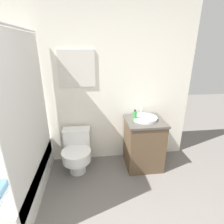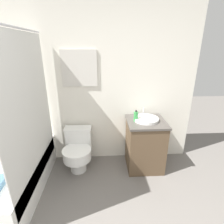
# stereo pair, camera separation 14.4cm
# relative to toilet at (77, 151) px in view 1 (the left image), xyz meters

# --- Properties ---
(wall_back) EXTENTS (3.36, 0.07, 2.50)m
(wall_back) POSITION_rel_toilet_xyz_m (0.12, 0.31, 0.93)
(wall_back) COLOR silver
(wall_back) RESTS_ON ground_plane
(shower_area) EXTENTS (0.64, 1.44, 1.98)m
(shower_area) POSITION_rel_toilet_xyz_m (-0.72, -0.44, -0.05)
(shower_area) COLOR white
(shower_area) RESTS_ON ground_plane
(toilet) EXTENTS (0.42, 0.56, 0.63)m
(toilet) POSITION_rel_toilet_xyz_m (0.00, 0.00, 0.00)
(toilet) COLOR white
(toilet) RESTS_ON ground_plane
(vanity) EXTENTS (0.56, 0.54, 0.78)m
(vanity) POSITION_rel_toilet_xyz_m (1.02, -0.00, 0.06)
(vanity) COLOR brown
(vanity) RESTS_ON ground_plane
(sink) EXTENTS (0.36, 0.39, 0.13)m
(sink) POSITION_rel_toilet_xyz_m (1.02, 0.02, 0.47)
(sink) COLOR white
(sink) RESTS_ON vanity
(soap_bottle) EXTENTS (0.06, 0.06, 0.17)m
(soap_bottle) POSITION_rel_toilet_xyz_m (0.86, 0.00, 0.53)
(soap_bottle) COLOR green
(soap_bottle) RESTS_ON vanity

